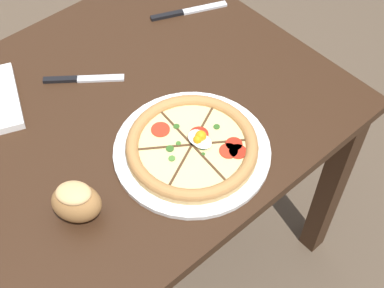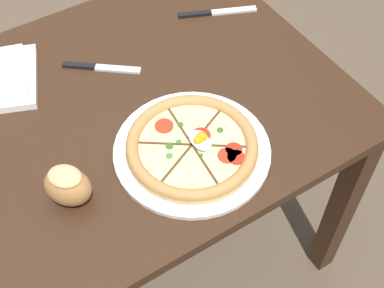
% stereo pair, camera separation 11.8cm
% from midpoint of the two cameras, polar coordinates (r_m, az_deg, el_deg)
% --- Properties ---
extents(ground_plane, '(12.00, 12.00, 0.00)m').
position_cam_midpoint_polar(ground_plane, '(1.90, -8.04, -11.90)').
color(ground_plane, brown).
extents(dining_table, '(1.11, 0.84, 0.73)m').
position_cam_midpoint_polar(dining_table, '(1.38, -10.85, -0.41)').
color(dining_table, '#331E11').
rests_on(dining_table, ground_plane).
extents(pizza, '(0.36, 0.36, 0.06)m').
position_cam_midpoint_polar(pizza, '(1.19, -2.81, -0.49)').
color(pizza, white).
rests_on(pizza, dining_table).
extents(bread_piece_near, '(0.12, 0.13, 0.09)m').
position_cam_midpoint_polar(bread_piece_near, '(1.11, -15.27, -6.16)').
color(bread_piece_near, '#A3703D').
rests_on(bread_piece_near, dining_table).
extents(knife_main, '(0.17, 0.14, 0.01)m').
position_cam_midpoint_polar(knife_main, '(1.40, -14.00, 6.61)').
color(knife_main, silver).
rests_on(knife_main, dining_table).
extents(knife_spare, '(0.21, 0.10, 0.01)m').
position_cam_midpoint_polar(knife_spare, '(1.56, -2.66, 13.86)').
color(knife_spare, silver).
rests_on(knife_spare, dining_table).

